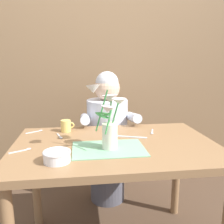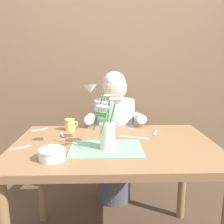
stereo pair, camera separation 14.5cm
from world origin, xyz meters
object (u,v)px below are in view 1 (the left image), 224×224
seated_person (107,139)px  dinner_knife (132,137)px  flower_vase (109,118)px  ceramic_bowl (57,156)px  tea_cup (66,126)px

seated_person → dinner_knife: seated_person is taller
flower_vase → ceramic_bowl: 0.34m
seated_person → tea_cup: bearing=-135.0°
flower_vase → tea_cup: bearing=124.6°
ceramic_bowl → dinner_knife: 0.55m
seated_person → ceramic_bowl: size_ratio=8.35×
seated_person → dinner_knife: (0.10, -0.52, 0.18)m
ceramic_bowl → tea_cup: tea_cup is taller
seated_person → flower_vase: bearing=-96.4°
flower_vase → dinner_knife: (0.17, 0.18, -0.17)m
seated_person → ceramic_bowl: bearing=-112.7°
tea_cup → dinner_knife: bearing=-23.9°
tea_cup → flower_vase: bearing=-55.4°
flower_vase → tea_cup: size_ratio=3.92×
flower_vase → dinner_knife: 0.30m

